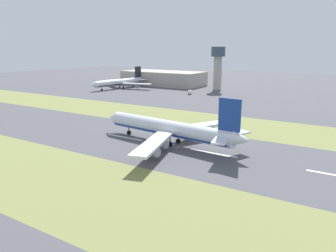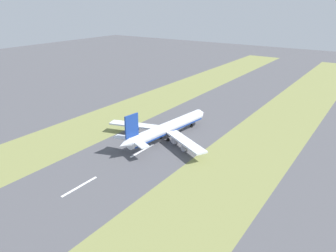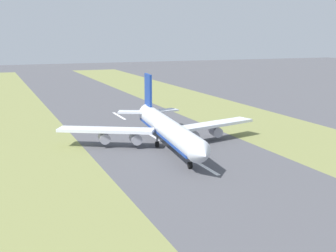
{
  "view_description": "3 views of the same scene",
  "coord_description": "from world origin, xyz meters",
  "views": [
    {
      "loc": [
        -102.35,
        -58.55,
        36.58
      ],
      "look_at": [
        1.84,
        5.81,
        7.0
      ],
      "focal_mm": 35.0,
      "sensor_mm": 36.0,
      "label": 1
    },
    {
      "loc": [
        92.42,
        -127.8,
        69.47
      ],
      "look_at": [
        1.84,
        5.81,
        7.0
      ],
      "focal_mm": 35.0,
      "sensor_mm": 36.0,
      "label": 2
    },
    {
      "loc": [
        51.82,
        131.71,
        34.11
      ],
      "look_at": [
        1.84,
        5.81,
        7.0
      ],
      "focal_mm": 50.0,
      "sensor_mm": 36.0,
      "label": 3
    }
  ],
  "objects": [
    {
      "name": "service_truck",
      "position": [
        127.73,
        63.08,
        1.67
      ],
      "size": [
        6.3,
        4.91,
        3.1
      ],
      "color": "white",
      "rests_on": "ground"
    },
    {
      "name": "centreline_dash_far",
      "position": [
        0.0,
        25.81,
        0.01
      ],
      "size": [
        1.2,
        18.0,
        0.01
      ],
      "primitive_type": "cube",
      "color": "silver",
      "rests_on": "ground"
    },
    {
      "name": "grass_median_west",
      "position": [
        -45.0,
        0.0,
        0.0
      ],
      "size": [
        40.0,
        600.0,
        0.01
      ],
      "primitive_type": "cube",
      "color": "olive",
      "rests_on": "ground"
    },
    {
      "name": "airplane_parked_apron",
      "position": [
        128.35,
        134.72,
        5.58
      ],
      "size": [
        62.11,
        58.7,
        18.72
      ],
      "color": "silver",
      "rests_on": "ground"
    },
    {
      "name": "control_tower",
      "position": [
        162.88,
        54.97,
        22.79
      ],
      "size": [
        12.0,
        12.0,
        36.96
      ],
      "color": "#A39E93",
      "rests_on": "ground"
    },
    {
      "name": "airplane_main_jet",
      "position": [
        1.63,
        3.92,
        6.02
      ],
      "size": [
        63.74,
        67.2,
        20.2
      ],
      "color": "silver",
      "rests_on": "ground"
    },
    {
      "name": "terminal_building",
      "position": [
        171.61,
        116.23,
        6.73
      ],
      "size": [
        36.0,
        79.65,
        13.46
      ],
      "primitive_type": "cube",
      "color": "#A39E93",
      "rests_on": "ground"
    },
    {
      "name": "centreline_dash_mid",
      "position": [
        0.0,
        -14.19,
        0.01
      ],
      "size": [
        1.2,
        18.0,
        0.01
      ],
      "primitive_type": "cube",
      "color": "silver",
      "rests_on": "ground"
    },
    {
      "name": "ground_plane",
      "position": [
        0.0,
        0.0,
        0.0
      ],
      "size": [
        800.0,
        800.0,
        0.0
      ],
      "primitive_type": "plane",
      "color": "#4C4C51"
    },
    {
      "name": "grass_median_east",
      "position": [
        45.0,
        0.0,
        0.0
      ],
      "size": [
        40.0,
        600.0,
        0.01
      ],
      "primitive_type": "cube",
      "color": "olive",
      "rests_on": "ground"
    }
  ]
}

